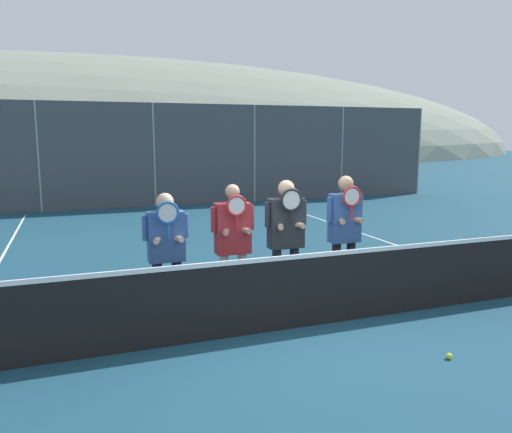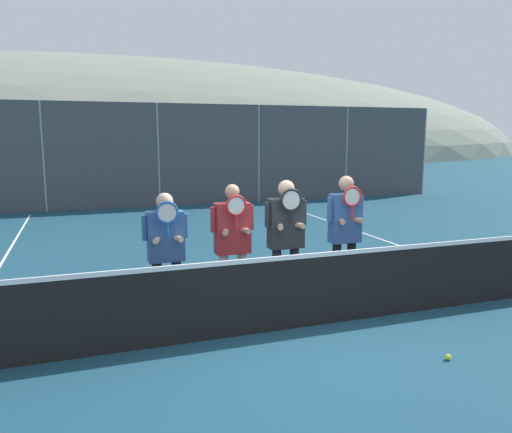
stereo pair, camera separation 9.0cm
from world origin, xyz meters
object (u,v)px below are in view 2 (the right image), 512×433
player_center_left (233,239)px  car_left_of_center (111,177)px  player_leftmost (166,246)px  car_center (237,173)px  player_rightmost (345,228)px  car_right_of_center (337,169)px  tennis_ball_on_court (448,357)px  player_center_right (286,232)px

player_center_left → car_left_of_center: (-0.79, 13.42, -0.19)m
player_leftmost → car_center: 14.11m
player_rightmost → car_center: 13.45m
player_leftmost → player_center_left: bearing=-2.8°
player_rightmost → car_right_of_center: size_ratio=0.43×
car_left_of_center → tennis_ball_on_court: car_left_of_center is taller
car_left_of_center → tennis_ball_on_court: 15.80m
car_left_of_center → car_center: car_center is taller
player_center_left → car_center: 13.86m
car_left_of_center → car_right_of_center: 9.74m
player_center_right → tennis_ball_on_court: bearing=-64.4°
player_leftmost → car_center: bearing=69.0°
player_leftmost → tennis_ball_on_court: size_ratio=25.18×
car_center → player_leftmost: bearing=-111.0°
player_center_left → car_right_of_center: 16.24m
car_center → tennis_ball_on_court: size_ratio=59.87×
player_center_left → tennis_ball_on_court: 2.98m
player_center_right → car_left_of_center: (-1.57, 13.41, -0.24)m
player_rightmost → tennis_ball_on_court: (0.11, -2.13, -1.07)m
player_center_right → player_rightmost: player_rightmost is taller
car_left_of_center → player_leftmost: bearing=-90.4°
player_center_right → tennis_ball_on_court: (1.03, -2.15, -1.07)m
player_leftmost → player_center_right: size_ratio=0.94×
player_leftmost → car_right_of_center: (9.84, 13.51, -0.12)m
player_center_left → tennis_ball_on_court: (1.81, -2.14, -1.02)m
car_left_of_center → car_right_of_center: size_ratio=1.09×
car_center → car_left_of_center: bearing=177.6°
player_rightmost → player_center_left: bearing=179.6°
player_rightmost → car_center: bearing=79.4°
player_center_right → car_center: size_ratio=0.45×
player_rightmost → car_left_of_center: 13.66m
player_rightmost → player_center_right: bearing=178.6°
player_center_left → car_center: (4.18, 13.21, -0.17)m
car_left_of_center → tennis_ball_on_court: size_ratio=69.77×
player_center_left → tennis_ball_on_court: player_center_left is taller
tennis_ball_on_court → player_center_right: bearing=115.6°
player_center_right → car_center: (3.40, 13.20, -0.22)m
player_center_right → player_rightmost: (0.92, -0.02, 0.00)m
player_center_right → player_rightmost: 0.92m
car_left_of_center → player_center_right: bearing=-83.3°
player_leftmost → car_center: size_ratio=0.42×
player_center_right → player_center_left: bearing=-179.2°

